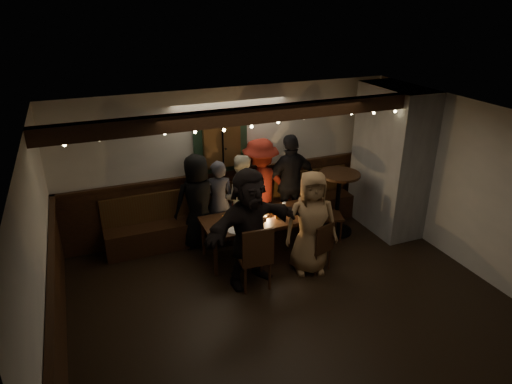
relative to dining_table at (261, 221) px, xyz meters
name	(u,v)px	position (x,y,z in m)	size (l,w,h in m)	color
room	(313,186)	(0.95, 0.02, 0.45)	(6.02, 5.01, 2.62)	black
dining_table	(261,221)	(0.00, 0.00, 0.00)	(1.90, 0.81, 0.82)	black
chair_near_left	(256,254)	(-0.43, -0.87, -0.04)	(0.49, 0.49, 1.03)	black
chair_near_right	(320,244)	(0.66, -0.81, -0.15)	(0.47, 0.47, 0.84)	black
chair_end	(325,211)	(1.26, 0.09, -0.10)	(0.52, 0.52, 0.92)	black
high_top	(338,195)	(1.58, 0.21, 0.10)	(0.72, 0.72, 1.15)	black
person_a	(198,201)	(-0.85, 0.70, 0.20)	(0.80, 0.52, 1.63)	black
person_b	(219,202)	(-0.50, 0.66, 0.13)	(0.55, 0.36, 1.50)	#2D2D36
person_c	(241,197)	(-0.09, 0.69, 0.15)	(0.75, 0.59, 1.55)	#BAB5A1
person_d	(260,187)	(0.31, 0.77, 0.25)	(1.13, 0.65, 1.75)	maroon
person_e	(291,182)	(0.88, 0.72, 0.27)	(1.04, 0.43, 1.78)	black
person_f	(249,228)	(-0.44, -0.65, 0.29)	(1.68, 0.54, 1.82)	black
person_g	(311,223)	(0.53, -0.72, 0.21)	(0.81, 0.53, 1.65)	#936E46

